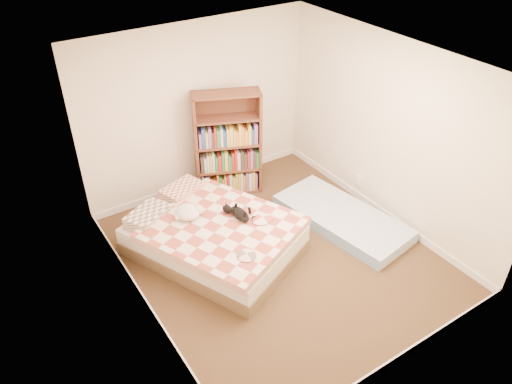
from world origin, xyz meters
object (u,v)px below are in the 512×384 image
bookshelf (227,156)px  bed (212,235)px  white_dog (189,212)px  black_cat (239,213)px  floor_mattress (342,218)px

bookshelf → bed: bearing=-105.5°
white_dog → black_cat: bearing=-57.6°
bed → floor_mattress: bearing=-38.9°
bed → floor_mattress: size_ratio=1.29×
bed → bookshelf: 1.47m
black_cat → white_dog: bearing=119.9°
white_dog → bed: bearing=-70.9°
black_cat → white_dog: 0.62m
bookshelf → black_cat: 1.36m
bookshelf → floor_mattress: bearing=-37.9°
bed → bookshelf: size_ratio=1.54×
floor_mattress → white_dog: white_dog is taller
bookshelf → black_cat: bearing=-91.2°
black_cat → bookshelf: bearing=37.0°
bookshelf → floor_mattress: bookshelf is taller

